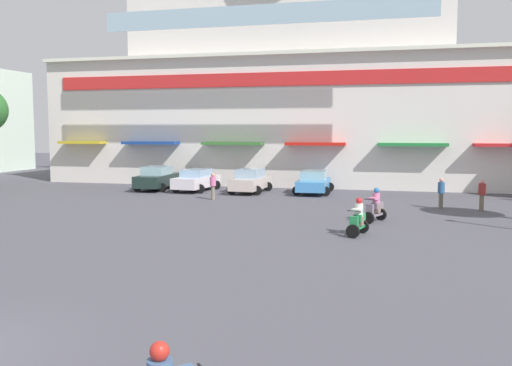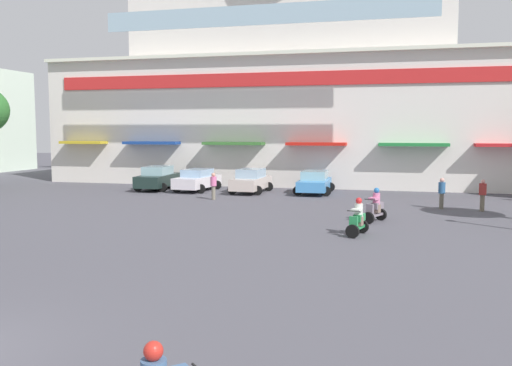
# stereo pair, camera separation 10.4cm
# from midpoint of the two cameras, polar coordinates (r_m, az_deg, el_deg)

# --- Properties ---
(ground_plane) EXTENTS (128.00, 128.00, 0.00)m
(ground_plane) POSITION_cam_midpoint_polar(r_m,az_deg,el_deg) (22.63, -6.88, -4.90)
(ground_plane) COLOR #4F4D56
(colonial_building) EXTENTS (36.36, 15.68, 18.13)m
(colonial_building) POSITION_cam_midpoint_polar(r_m,az_deg,el_deg) (44.35, 3.90, 10.51)
(colonial_building) COLOR silver
(colonial_building) RESTS_ON ground
(parked_car_0) EXTENTS (2.48, 4.47, 1.61)m
(parked_car_0) POSITION_cam_midpoint_polar(r_m,az_deg,el_deg) (38.13, -10.08, 0.52)
(parked_car_0) COLOR #1B2B27
(parked_car_0) RESTS_ON ground
(parked_car_1) EXTENTS (2.56, 4.39, 1.46)m
(parked_car_1) POSITION_cam_midpoint_polar(r_m,az_deg,el_deg) (36.99, -6.04, 0.33)
(parked_car_1) COLOR silver
(parked_car_1) RESTS_ON ground
(parked_car_2) EXTENTS (2.41, 4.13, 1.56)m
(parked_car_2) POSITION_cam_midpoint_polar(r_m,az_deg,el_deg) (35.70, -0.45, 0.23)
(parked_car_2) COLOR beige
(parked_car_2) RESTS_ON ground
(parked_car_3) EXTENTS (2.45, 4.37, 1.47)m
(parked_car_3) POSITION_cam_midpoint_polar(r_m,az_deg,el_deg) (35.46, 6.18, 0.10)
(parked_car_3) COLOR #428BCE
(parked_car_3) RESTS_ON ground
(scooter_rider_2) EXTENTS (1.04, 1.46, 1.53)m
(scooter_rider_2) POSITION_cam_midpoint_polar(r_m,az_deg,el_deg) (24.96, 12.39, -2.53)
(scooter_rider_2) COLOR black
(scooter_rider_2) RESTS_ON ground
(scooter_rider_4) EXTENTS (0.83, 1.39, 1.48)m
(scooter_rider_4) POSITION_cam_midpoint_polar(r_m,az_deg,el_deg) (21.65, 10.65, -3.79)
(scooter_rider_4) COLOR black
(scooter_rider_4) RESTS_ON ground
(pedestrian_0) EXTENTS (0.49, 0.49, 1.61)m
(pedestrian_0) POSITION_cam_midpoint_polar(r_m,az_deg,el_deg) (29.92, 18.82, -0.83)
(pedestrian_0) COLOR #696252
(pedestrian_0) RESTS_ON ground
(pedestrian_2) EXTENTS (0.50, 0.50, 1.61)m
(pedestrian_2) POSITION_cam_midpoint_polar(r_m,az_deg,el_deg) (29.79, 22.56, -1.00)
(pedestrian_2) COLOR #746753
(pedestrian_2) RESTS_ON ground
(pedestrian_3) EXTENTS (0.48, 0.48, 1.58)m
(pedestrian_3) POSITION_cam_midpoint_polar(r_m,az_deg,el_deg) (32.19, -4.35, -0.15)
(pedestrian_3) COLOR slate
(pedestrian_3) RESTS_ON ground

